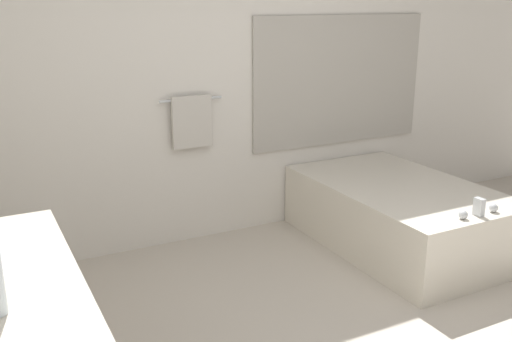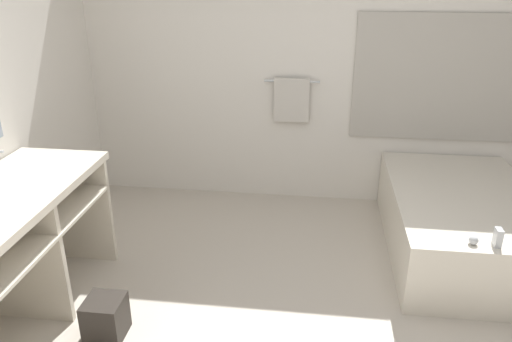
# 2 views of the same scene
# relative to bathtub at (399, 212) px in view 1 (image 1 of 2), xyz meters

# --- Properties ---
(wall_back_with_blinds) EXTENTS (7.40, 0.13, 2.70)m
(wall_back_with_blinds) POSITION_rel_bathtub_xyz_m (-1.05, 0.89, 1.07)
(wall_back_with_blinds) COLOR white
(wall_back_with_blinds) RESTS_ON ground_plane
(bathtub) EXTENTS (1.06, 1.71, 0.62)m
(bathtub) POSITION_rel_bathtub_xyz_m (0.00, 0.00, 0.00)
(bathtub) COLOR silver
(bathtub) RESTS_ON ground_plane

